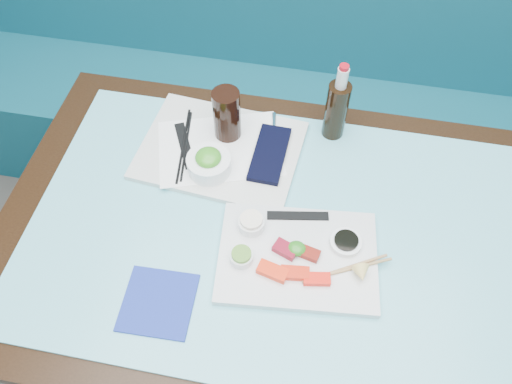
% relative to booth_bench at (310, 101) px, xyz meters
% --- Properties ---
extents(booth_bench, '(3.00, 0.56, 1.17)m').
position_rel_booth_bench_xyz_m(booth_bench, '(0.00, 0.00, 0.00)').
color(booth_bench, '#0F4F5F').
rests_on(booth_bench, ground).
extents(dining_table, '(1.40, 0.90, 0.75)m').
position_rel_booth_bench_xyz_m(dining_table, '(0.00, -0.84, 0.29)').
color(dining_table, black).
rests_on(dining_table, ground).
extents(glass_top, '(1.22, 0.76, 0.01)m').
position_rel_booth_bench_xyz_m(glass_top, '(0.00, -0.84, 0.38)').
color(glass_top, '#67C1CF').
rests_on(glass_top, dining_table).
extents(sashimi_plate, '(0.39, 0.30, 0.02)m').
position_rel_booth_bench_xyz_m(sashimi_plate, '(0.05, -0.91, 0.39)').
color(sashimi_plate, silver).
rests_on(sashimi_plate, glass_top).
extents(salmon_left, '(0.07, 0.05, 0.02)m').
position_rel_booth_bench_xyz_m(salmon_left, '(0.00, -0.96, 0.41)').
color(salmon_left, '#FF2B0A').
rests_on(salmon_left, sashimi_plate).
extents(salmon_mid, '(0.07, 0.04, 0.02)m').
position_rel_booth_bench_xyz_m(salmon_mid, '(0.05, -0.96, 0.41)').
color(salmon_mid, red).
rests_on(salmon_mid, sashimi_plate).
extents(salmon_right, '(0.06, 0.04, 0.01)m').
position_rel_booth_bench_xyz_m(salmon_right, '(0.10, -0.96, 0.41)').
color(salmon_right, '#FF190A').
rests_on(salmon_right, sashimi_plate).
extents(tuna_left, '(0.06, 0.05, 0.02)m').
position_rel_booth_bench_xyz_m(tuna_left, '(0.02, -0.90, 0.41)').
color(tuna_left, maroon).
rests_on(tuna_left, sashimi_plate).
extents(tuna_right, '(0.05, 0.04, 0.02)m').
position_rel_booth_bench_xyz_m(tuna_right, '(0.08, -0.90, 0.41)').
color(tuna_right, maroon).
rests_on(tuna_right, sashimi_plate).
extents(seaweed_garnish, '(0.05, 0.05, 0.02)m').
position_rel_booth_bench_xyz_m(seaweed_garnish, '(0.05, -0.90, 0.41)').
color(seaweed_garnish, '#2A7A1C').
rests_on(seaweed_garnish, sashimi_plate).
extents(ramekin_wasabi, '(0.06, 0.06, 0.02)m').
position_rel_booth_bench_xyz_m(ramekin_wasabi, '(-0.07, -0.94, 0.41)').
color(ramekin_wasabi, white).
rests_on(ramekin_wasabi, sashimi_plate).
extents(wasabi_fill, '(0.05, 0.05, 0.01)m').
position_rel_booth_bench_xyz_m(wasabi_fill, '(-0.07, -0.94, 0.43)').
color(wasabi_fill, '#59912E').
rests_on(wasabi_fill, ramekin_wasabi).
extents(ramekin_ginger, '(0.08, 0.08, 0.03)m').
position_rel_booth_bench_xyz_m(ramekin_ginger, '(-0.07, -0.85, 0.42)').
color(ramekin_ginger, white).
rests_on(ramekin_ginger, sashimi_plate).
extents(ginger_fill, '(0.06, 0.06, 0.01)m').
position_rel_booth_bench_xyz_m(ginger_fill, '(-0.07, -0.85, 0.43)').
color(ginger_fill, white).
rests_on(ginger_fill, ramekin_ginger).
extents(soy_dish, '(0.10, 0.10, 0.01)m').
position_rel_booth_bench_xyz_m(soy_dish, '(0.16, -0.86, 0.41)').
color(soy_dish, white).
rests_on(soy_dish, sashimi_plate).
extents(soy_fill, '(0.08, 0.08, 0.01)m').
position_rel_booth_bench_xyz_m(soy_fill, '(0.16, -0.86, 0.42)').
color(soy_fill, black).
rests_on(soy_fill, soy_dish).
extents(lemon_wedge, '(0.05, 0.04, 0.04)m').
position_rel_booth_bench_xyz_m(lemon_wedge, '(0.20, -0.94, 0.42)').
color(lemon_wedge, '#FFDD78').
rests_on(lemon_wedge, sashimi_plate).
extents(chopstick_sleeve, '(0.15, 0.05, 0.00)m').
position_rel_booth_bench_xyz_m(chopstick_sleeve, '(0.04, -0.80, 0.40)').
color(chopstick_sleeve, black).
rests_on(chopstick_sleeve, sashimi_plate).
extents(wooden_chopstick_a, '(0.19, 0.11, 0.01)m').
position_rel_booth_bench_xyz_m(wooden_chopstick_a, '(0.16, -0.92, 0.41)').
color(wooden_chopstick_a, '#AA7D50').
rests_on(wooden_chopstick_a, sashimi_plate).
extents(wooden_chopstick_b, '(0.19, 0.09, 0.01)m').
position_rel_booth_bench_xyz_m(wooden_chopstick_b, '(0.17, -0.92, 0.41)').
color(wooden_chopstick_b, '#A7804F').
rests_on(wooden_chopstick_b, sashimi_plate).
extents(serving_tray, '(0.45, 0.35, 0.02)m').
position_rel_booth_bench_xyz_m(serving_tray, '(-0.20, -0.63, 0.39)').
color(serving_tray, silver).
rests_on(serving_tray, glass_top).
extents(paper_placemat, '(0.38, 0.32, 0.00)m').
position_rel_booth_bench_xyz_m(paper_placemat, '(-0.20, -0.63, 0.40)').
color(paper_placemat, white).
rests_on(paper_placemat, serving_tray).
extents(seaweed_bowl, '(0.15, 0.15, 0.05)m').
position_rel_booth_bench_xyz_m(seaweed_bowl, '(-0.21, -0.70, 0.42)').
color(seaweed_bowl, white).
rests_on(seaweed_bowl, serving_tray).
extents(seaweed_salad, '(0.08, 0.08, 0.03)m').
position_rel_booth_bench_xyz_m(seaweed_salad, '(-0.21, -0.70, 0.45)').
color(seaweed_salad, '#3A9221').
rests_on(seaweed_salad, seaweed_bowl).
extents(cola_glass, '(0.07, 0.07, 0.15)m').
position_rel_booth_bench_xyz_m(cola_glass, '(-0.19, -0.57, 0.47)').
color(cola_glass, black).
rests_on(cola_glass, serving_tray).
extents(navy_pouch, '(0.09, 0.19, 0.01)m').
position_rel_booth_bench_xyz_m(navy_pouch, '(-0.06, -0.63, 0.41)').
color(navy_pouch, black).
rests_on(navy_pouch, serving_tray).
extents(fork, '(0.03, 0.09, 0.01)m').
position_rel_booth_bench_xyz_m(fork, '(-0.07, -0.52, 0.40)').
color(fork, silver).
rests_on(fork, serving_tray).
extents(black_chopstick_a, '(0.04, 0.26, 0.01)m').
position_rel_booth_bench_xyz_m(black_chopstick_a, '(-0.30, -0.64, 0.40)').
color(black_chopstick_a, black).
rests_on(black_chopstick_a, serving_tray).
extents(black_chopstick_b, '(0.04, 0.24, 0.01)m').
position_rel_booth_bench_xyz_m(black_chopstick_b, '(-0.29, -0.64, 0.40)').
color(black_chopstick_b, black).
rests_on(black_chopstick_b, serving_tray).
extents(tray_sleeve, '(0.10, 0.16, 0.00)m').
position_rel_booth_bench_xyz_m(tray_sleeve, '(-0.29, -0.64, 0.40)').
color(tray_sleeve, black).
rests_on(tray_sleeve, serving_tray).
extents(cola_bottle_body, '(0.06, 0.06, 0.17)m').
position_rel_booth_bench_xyz_m(cola_bottle_body, '(0.09, -0.50, 0.47)').
color(cola_bottle_body, black).
rests_on(cola_bottle_body, glass_top).
extents(cola_bottle_neck, '(0.03, 0.03, 0.06)m').
position_rel_booth_bench_xyz_m(cola_bottle_neck, '(0.09, -0.50, 0.58)').
color(cola_bottle_neck, silver).
rests_on(cola_bottle_neck, cola_bottle_body).
extents(cola_bottle_cap, '(0.03, 0.03, 0.01)m').
position_rel_booth_bench_xyz_m(cola_bottle_cap, '(0.09, -0.50, 0.62)').
color(cola_bottle_cap, '#B60B18').
rests_on(cola_bottle_cap, cola_bottle_neck).
extents(blue_napkin, '(0.16, 0.16, 0.01)m').
position_rel_booth_bench_xyz_m(blue_napkin, '(-0.24, -1.07, 0.39)').
color(blue_napkin, navy).
rests_on(blue_napkin, glass_top).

